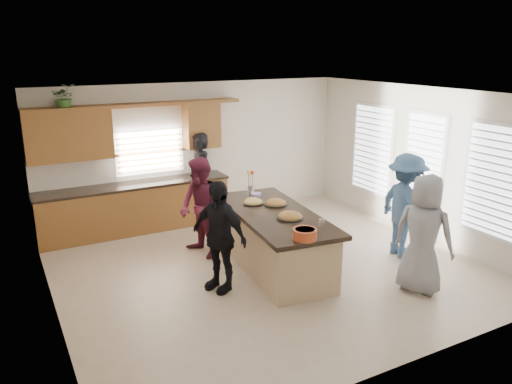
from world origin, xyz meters
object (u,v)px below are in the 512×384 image
island (274,241)px  woman_right_front (423,234)px  woman_left_front (219,236)px  woman_right_back (405,206)px  woman_left_mid (201,208)px  woman_left_back (200,178)px  salad_bowl (305,234)px

island → woman_right_front: size_ratio=1.58×
woman_left_front → woman_right_back: woman_right_back is taller
woman_left_mid → woman_right_back: bearing=49.5°
woman_left_front → woman_right_back: bearing=59.2°
woman_left_mid → woman_right_back: woman_right_back is taller
woman_left_back → woman_left_mid: woman_left_back is taller
woman_left_back → salad_bowl: bearing=-1.3°
woman_left_front → salad_bowl: bearing=18.3°
woman_left_mid → woman_right_back: size_ratio=0.96×
woman_right_front → woman_left_mid: bearing=14.9°
salad_bowl → woman_left_front: bearing=132.8°
woman_left_mid → island: bearing=27.4°
island → woman_left_back: bearing=100.8°
salad_bowl → woman_left_front: size_ratio=0.20×
woman_left_front → woman_right_front: bearing=36.0°
woman_right_front → woman_left_front: bearing=34.9°
salad_bowl → woman_right_front: woman_right_front is taller
island → salad_bowl: bearing=-94.3°
woman_right_back → woman_left_front: bearing=90.4°
salad_bowl → woman_right_front: bearing=-16.9°
island → woman_left_back: 2.67m
island → woman_left_mid: (-0.84, 1.02, 0.41)m
woman_left_mid → woman_right_front: 3.58m
woman_left_mid → woman_left_back: bearing=146.3°
woman_right_back → salad_bowl: bearing=110.0°
island → woman_left_front: bearing=-160.7°
island → salad_bowl: (-0.22, -1.19, 0.58)m
island → woman_right_front: (1.48, -1.70, 0.43)m
island → woman_right_front: bearing=-42.8°
salad_bowl → woman_left_back: bearing=89.8°
woman_left_back → woman_left_front: (-0.88, -2.88, -0.09)m
woman_left_back → woman_right_front: size_ratio=1.04×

